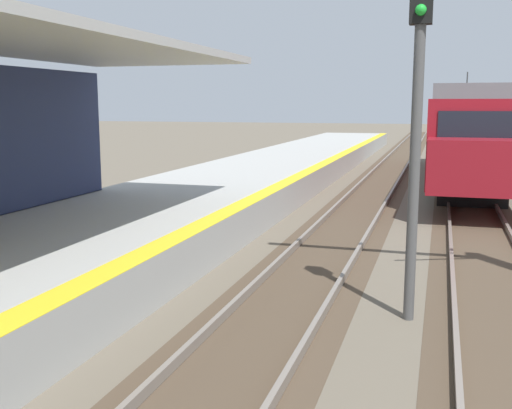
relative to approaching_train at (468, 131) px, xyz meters
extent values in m
cube|color=#A8A8A3|center=(-7.80, -15.98, -1.73)|extent=(5.00, 80.00, 0.90)
cube|color=yellow|center=(-5.55, -15.98, -1.27)|extent=(0.50, 80.00, 0.01)
cube|color=#4C3D2D|center=(-3.40, -11.98, -2.17)|extent=(2.34, 120.00, 0.01)
cube|color=slate|center=(-4.12, -11.98, -2.09)|extent=(0.08, 120.00, 0.15)
cube|color=slate|center=(-2.68, -11.98, -2.09)|extent=(0.08, 120.00, 0.15)
cube|color=#4C3D2D|center=(0.00, -11.98, -2.17)|extent=(2.34, 120.00, 0.01)
cube|color=slate|center=(-0.72, -11.98, -2.09)|extent=(0.08, 120.00, 0.15)
cube|color=maroon|center=(0.00, 0.38, -0.11)|extent=(2.90, 18.00, 2.70)
cube|color=slate|center=(0.00, 0.38, 1.46)|extent=(2.67, 18.00, 0.44)
cube|color=black|center=(0.00, -8.64, 0.30)|extent=(2.32, 0.06, 1.21)
cube|color=maroon|center=(0.00, -9.42, -0.58)|extent=(2.78, 1.60, 1.49)
cube|color=black|center=(1.46, 0.38, 0.30)|extent=(0.04, 15.84, 0.86)
cylinder|color=#333333|center=(0.00, 3.98, 2.13)|extent=(0.06, 0.06, 0.90)
cube|color=black|center=(0.00, -5.47, -1.82)|extent=(2.17, 2.20, 0.72)
cube|color=black|center=(0.00, 6.23, -1.82)|extent=(2.17, 2.20, 0.72)
cylinder|color=#4C4C4C|center=(-1.41, -17.67, 0.02)|extent=(0.16, 0.16, 4.40)
sphere|color=green|center=(-1.41, -17.81, 2.40)|extent=(0.16, 0.16, 0.16)
camera|label=1|loc=(-1.05, -26.97, 1.10)|focal=42.87mm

